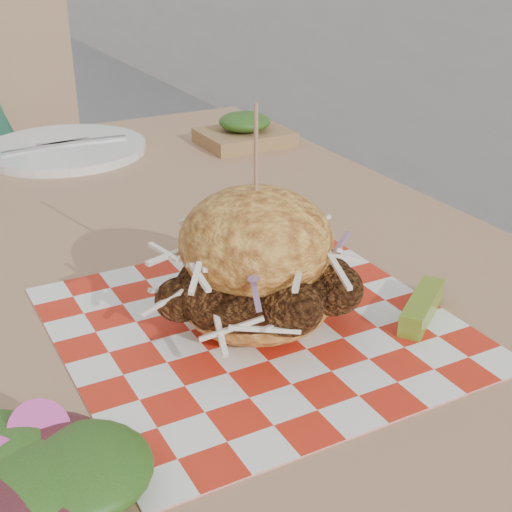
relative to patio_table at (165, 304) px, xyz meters
name	(u,v)px	position (x,y,z in m)	size (l,w,h in m)	color
patio_table	(165,304)	(0.00, 0.00, 0.00)	(0.80, 1.20, 0.75)	tan
patio_chair	(10,163)	(0.00, 1.07, -0.12)	(0.43, 0.44, 0.95)	tan
paper_liner	(256,325)	(0.01, -0.22, 0.08)	(0.36, 0.36, 0.00)	red
sandwich	(256,269)	(0.01, -0.22, 0.14)	(0.19, 0.19, 0.21)	#F0AB44
pickle_spear	(422,307)	(0.16, -0.28, 0.09)	(0.10, 0.02, 0.02)	olive
side_salad	(27,478)	(-0.23, -0.34, 0.09)	(0.14, 0.14, 0.05)	#3F1419
place_setting	(65,149)	(0.00, 0.44, 0.09)	(0.27, 0.27, 0.02)	white
kraft_tray	(245,132)	(0.29, 0.34, 0.10)	(0.15, 0.12, 0.06)	#997145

